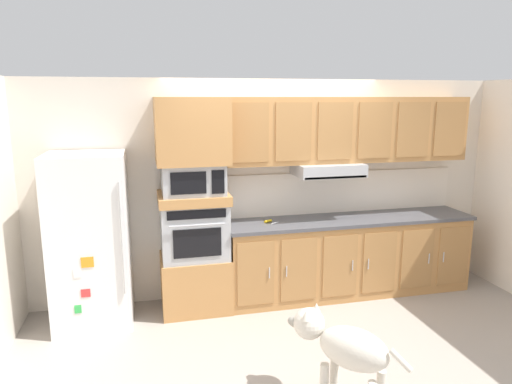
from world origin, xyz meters
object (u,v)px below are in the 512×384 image
refrigerator (90,240)px  screwdriver (269,221)px  microwave (193,178)px  built_in_oven (194,230)px  dog (343,346)px

refrigerator → screwdriver: 1.89m
microwave → screwdriver: bearing=1.4°
refrigerator → built_in_oven: refrigerator is taller
screwdriver → built_in_oven: bearing=-178.6°
microwave → screwdriver: (0.83, 0.02, -0.53)m
dog → built_in_oven: bearing=-15.1°
refrigerator → microwave: bearing=3.7°
built_in_oven → microwave: 0.56m
refrigerator → microwave: (1.06, 0.07, 0.58)m
refrigerator → dog: refrigerator is taller
microwave → dog: bearing=-64.7°
built_in_oven → screwdriver: bearing=1.4°
refrigerator → microwave: 1.21m
refrigerator → screwdriver: size_ratio=10.65×
refrigerator → dog: bearing=-43.2°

